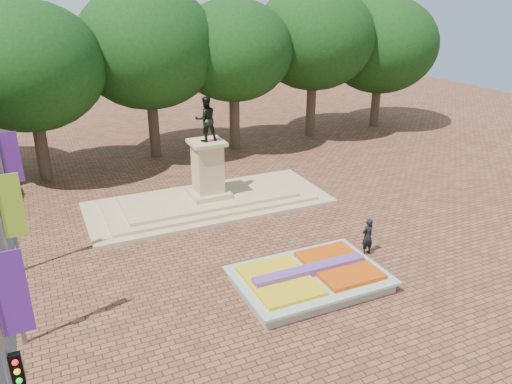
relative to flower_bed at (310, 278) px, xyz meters
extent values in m
plane|color=brown|center=(-1.03, 2.00, -0.38)|extent=(90.00, 90.00, 0.00)
cube|color=gray|center=(-0.03, 0.00, -0.15)|extent=(6.00, 4.00, 0.45)
cube|color=beige|center=(-0.03, 0.00, 0.12)|extent=(6.30, 4.30, 0.12)
cube|color=#E94E0C|center=(1.42, 0.00, 0.25)|extent=(2.60, 3.40, 0.22)
cube|color=yellow|center=(-1.48, 0.00, 0.24)|extent=(2.60, 3.40, 0.18)
cube|color=#4F348F|center=(-0.03, 0.00, 0.34)|extent=(5.20, 0.55, 0.38)
cube|color=tan|center=(-1.03, 10.00, -0.28)|extent=(14.00, 6.00, 0.20)
cube|color=tan|center=(-1.03, 10.00, -0.08)|extent=(12.00, 5.00, 0.20)
cube|color=tan|center=(-1.03, 10.00, 0.12)|extent=(10.00, 4.00, 0.20)
cube|color=tan|center=(-1.03, 10.00, 0.37)|extent=(2.20, 2.20, 0.30)
cube|color=tan|center=(-1.03, 10.00, 1.92)|extent=(1.50, 1.50, 2.80)
cube|color=tan|center=(-1.03, 10.00, 3.42)|extent=(1.90, 1.90, 0.20)
imported|color=black|center=(-1.03, 10.00, 4.77)|extent=(1.22, 0.95, 2.50)
cylinder|color=#3B2A20|center=(-9.03, 20.00, 1.62)|extent=(0.80, 0.80, 4.00)
ellipsoid|color=#0E330E|center=(-9.03, 20.00, 6.32)|extent=(8.80, 8.80, 7.48)
cylinder|color=#3B2A20|center=(-2.03, 20.00, 1.62)|extent=(0.80, 0.80, 4.00)
ellipsoid|color=#0E330E|center=(-2.03, 20.00, 6.32)|extent=(8.80, 8.80, 7.48)
cylinder|color=#3B2A20|center=(4.97, 20.00, 1.62)|extent=(0.80, 0.80, 4.00)
ellipsoid|color=#0E330E|center=(4.97, 20.00, 6.32)|extent=(8.80, 8.80, 7.48)
cylinder|color=#3B2A20|center=(11.97, 20.00, 1.62)|extent=(0.80, 0.80, 4.00)
ellipsoid|color=#0E330E|center=(11.97, 20.00, 6.32)|extent=(8.80, 8.80, 7.48)
cylinder|color=#3B2A20|center=(18.97, 20.00, 1.62)|extent=(0.80, 0.80, 4.00)
ellipsoid|color=#0E330E|center=(18.97, 20.00, 6.32)|extent=(8.80, 8.80, 7.48)
cylinder|color=slate|center=(-11.23, -4.50, 3.12)|extent=(0.16, 0.16, 7.00)
cube|color=#592189|center=(-10.78, -4.50, 4.92)|extent=(0.70, 0.04, 2.20)
cylinder|color=slate|center=(-11.23, 1.00, 3.12)|extent=(0.16, 0.16, 7.00)
cube|color=#94BA25|center=(-10.78, 1.00, 4.92)|extent=(0.70, 0.04, 2.20)
cylinder|color=slate|center=(-11.23, 6.50, 3.12)|extent=(0.16, 0.16, 7.00)
cube|color=#592189|center=(-10.78, 6.50, 4.92)|extent=(0.70, 0.04, 2.20)
cube|color=black|center=(-11.03, -4.50, 2.82)|extent=(0.28, 0.18, 0.90)
cube|color=black|center=(-11.03, 1.00, 2.82)|extent=(0.28, 0.18, 0.90)
cylinder|color=black|center=(-11.73, -0.80, 0.07)|extent=(0.10, 0.10, 0.90)
sphere|color=black|center=(-11.73, -0.80, 0.54)|extent=(0.12, 0.12, 0.12)
cylinder|color=black|center=(-11.73, 1.80, 0.07)|extent=(0.10, 0.10, 0.90)
sphere|color=black|center=(-11.73, 1.80, 0.54)|extent=(0.12, 0.12, 0.12)
cylinder|color=black|center=(-11.73, 4.40, 0.07)|extent=(0.10, 0.10, 0.90)
sphere|color=black|center=(-11.73, 4.40, 0.54)|extent=(0.12, 0.12, 0.12)
cylinder|color=black|center=(-11.73, 7.00, 0.07)|extent=(0.10, 0.10, 0.90)
sphere|color=black|center=(-11.73, 7.00, 0.54)|extent=(0.12, 0.12, 0.12)
imported|color=black|center=(3.85, 1.28, 0.55)|extent=(0.73, 0.53, 1.86)
camera|label=1|loc=(-9.72, -15.70, 11.43)|focal=35.00mm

